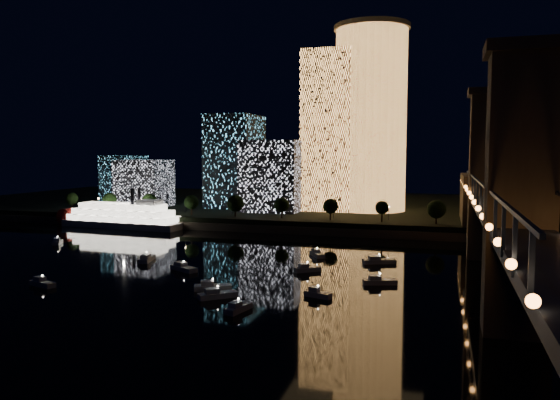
{
  "coord_description": "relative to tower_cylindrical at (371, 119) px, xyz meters",
  "views": [
    {
      "loc": [
        52.5,
        -121.41,
        31.6
      ],
      "look_at": [
        -0.76,
        55.0,
        15.41
      ],
      "focal_mm": 35.0,
      "sensor_mm": 36.0,
      "label": 1
    }
  ],
  "objects": [
    {
      "name": "riverboat",
      "position": [
        -99.11,
        -52.15,
        -42.27
      ],
      "size": [
        58.66,
        16.3,
        17.46
      ],
      "color": "silver",
      "rests_on": "ground"
    },
    {
      "name": "seawall",
      "position": [
        -19.75,
        -47.92,
        -45.24
      ],
      "size": [
        420.0,
        6.0,
        3.0
      ],
      "primitive_type": "cube",
      "color": "#6B5E4C",
      "rests_on": "ground"
    },
    {
      "name": "truss_bridge",
      "position": [
        45.25,
        -126.19,
        -30.5
      ],
      "size": [
        13.0,
        266.0,
        50.0
      ],
      "color": "#18264F",
      "rests_on": "ground"
    },
    {
      "name": "esplanade_trees",
      "position": [
        -48.35,
        -41.92,
        -36.27
      ],
      "size": [
        166.28,
        7.0,
        9.0
      ],
      "color": "black",
      "rests_on": "far_bank"
    },
    {
      "name": "tower_cylindrical",
      "position": [
        0.0,
        0.0,
        0.0
      ],
      "size": [
        34.0,
        34.0,
        83.24
      ],
      "color": "#EF9D4C",
      "rests_on": "far_bank"
    },
    {
      "name": "midrise_blocks",
      "position": [
        -74.19,
        -7.65,
        -24.22
      ],
      "size": [
        107.39,
        40.31,
        44.62
      ],
      "color": "white",
      "rests_on": "far_bank"
    },
    {
      "name": "far_bank",
      "position": [
        -19.75,
        30.08,
        -44.24
      ],
      "size": [
        420.0,
        160.0,
        5.0
      ],
      "primitive_type": "cube",
      "color": "black",
      "rests_on": "ground"
    },
    {
      "name": "tower_rectangular",
      "position": [
        -18.41,
        -3.22,
        -5.66
      ],
      "size": [
        22.68,
        22.68,
        72.16
      ],
      "primitive_type": "cube",
      "color": "#EF9D4C",
      "rests_on": "far_bank"
    },
    {
      "name": "street_lamps",
      "position": [
        -53.75,
        -35.92,
        -37.72
      ],
      "size": [
        132.7,
        0.7,
        5.65
      ],
      "color": "black",
      "rests_on": "far_bank"
    },
    {
      "name": "ground",
      "position": [
        -19.75,
        -129.92,
        -46.74
      ],
      "size": [
        520.0,
        520.0,
        0.0
      ],
      "primitive_type": "plane",
      "color": "black",
      "rests_on": "ground"
    },
    {
      "name": "motorboats",
      "position": [
        -24.76,
        -123.64,
        -45.93
      ],
      "size": [
        119.71,
        68.53,
        2.78
      ],
      "color": "silver",
      "rests_on": "ground"
    }
  ]
}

